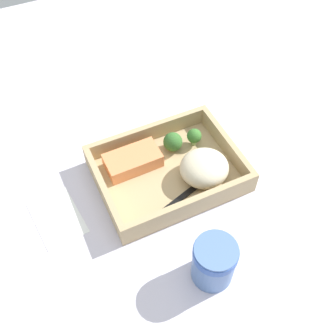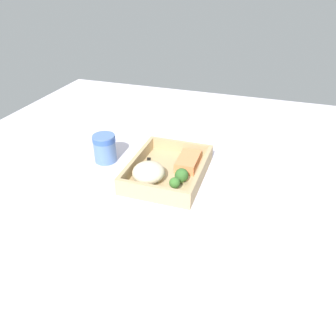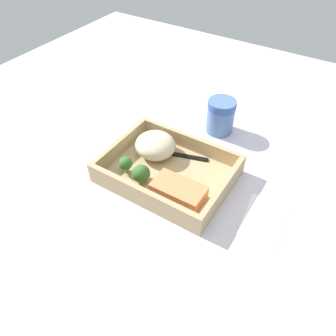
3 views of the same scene
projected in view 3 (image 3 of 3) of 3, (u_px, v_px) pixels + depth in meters
The scene contains 10 objects.
ground_plane at pixel (168, 179), 76.56cm from camera, with size 160.00×160.00×2.00cm, color silver.
takeout_tray at pixel (168, 175), 75.45cm from camera, with size 28.33×21.57×1.20cm, color tan.
tray_rim at pixel (168, 166), 73.67cm from camera, with size 28.33×21.57×3.96cm.
salmon_fillet at pixel (178, 191), 68.86cm from camera, with size 11.21×6.11×3.12cm, color #EB8651.
mashed_potatoes at pixel (155, 145), 77.83cm from camera, with size 9.79×9.41×5.54cm, color beige.
broccoli_floret_1 at pixel (126, 164), 73.73cm from camera, with size 3.11×3.11×4.06cm.
broccoli_floret_2 at pixel (141, 174), 71.68cm from camera, with size 4.06×4.06×4.27cm.
fork at pixel (172, 154), 79.50cm from camera, with size 15.60×6.17×0.44cm.
paper_cup at pixel (221, 114), 85.02cm from camera, with size 7.34×7.34×9.16cm.
receipt_slip at pixel (264, 220), 66.67cm from camera, with size 8.12×11.81×0.24cm, color white.
Camera 3 is at (-28.49, 45.15, 53.94)cm, focal length 35.00 mm.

